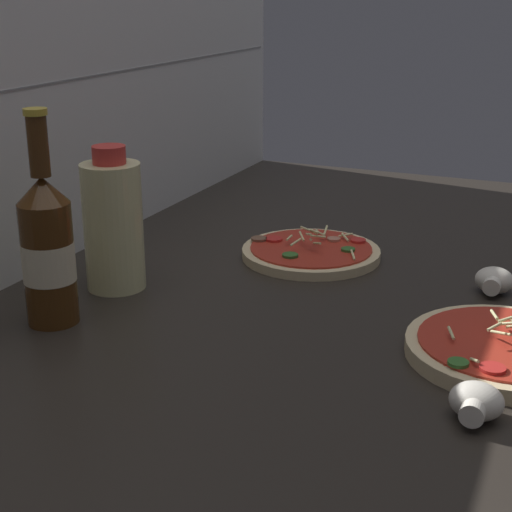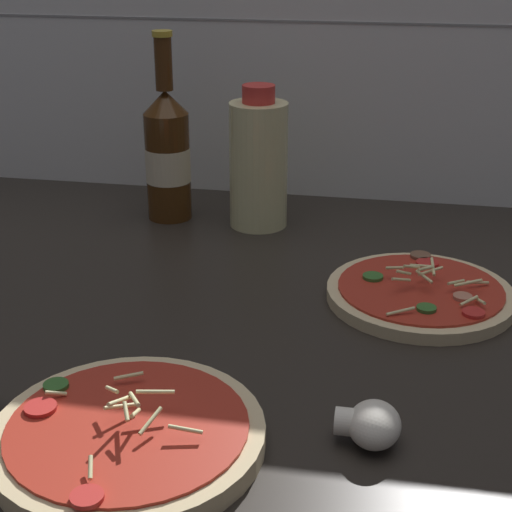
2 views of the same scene
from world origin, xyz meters
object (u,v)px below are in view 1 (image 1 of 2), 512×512
(pizza_far, at_px, (311,252))
(oil_bottle, at_px, (113,224))
(pizza_near, at_px, (507,350))
(beer_bottle, at_px, (48,248))
(mushroom_left, at_px, (476,402))
(mushroom_right, at_px, (494,281))

(pizza_far, distance_m, oil_bottle, 0.33)
(pizza_near, distance_m, oil_bottle, 0.55)
(beer_bottle, distance_m, mushroom_left, 0.54)
(oil_bottle, distance_m, mushroom_left, 0.56)
(beer_bottle, height_order, mushroom_left, beer_bottle)
(pizza_near, height_order, mushroom_right, pizza_near)
(pizza_far, distance_m, beer_bottle, 0.44)
(pizza_near, xyz_separation_m, pizza_far, (0.25, 0.33, -0.00))
(beer_bottle, distance_m, mushroom_right, 0.61)
(beer_bottle, distance_m, oil_bottle, 0.14)
(pizza_far, bearing_deg, pizza_near, -126.82)
(beer_bottle, xyz_separation_m, mushroom_right, (0.33, -0.51, -0.08))
(pizza_far, bearing_deg, mushroom_left, -141.69)
(oil_bottle, bearing_deg, mushroom_left, -107.59)
(mushroom_left, xyz_separation_m, mushroom_right, (0.36, 0.03, -0.00))
(beer_bottle, bearing_deg, pizza_far, -30.65)
(pizza_near, bearing_deg, mushroom_right, 11.59)
(beer_bottle, relative_size, mushroom_right, 4.84)
(beer_bottle, xyz_separation_m, mushroom_left, (-0.03, -0.54, -0.08))
(mushroom_left, bearing_deg, oil_bottle, 72.41)
(pizza_near, height_order, mushroom_left, pizza_near)
(pizza_far, height_order, oil_bottle, oil_bottle)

